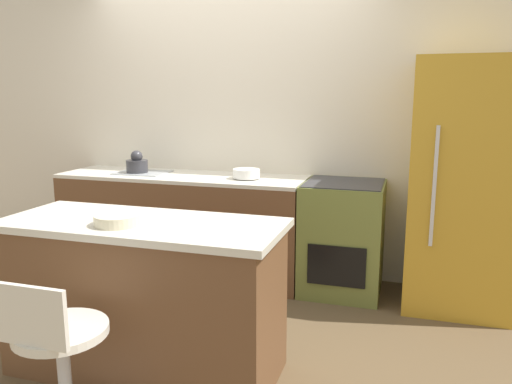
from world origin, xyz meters
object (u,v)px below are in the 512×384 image
Objects in this scene: oven_range at (342,237)px; kettle at (137,164)px; mixing_bowl at (246,173)px; stool_chair at (59,360)px; refrigerator at (461,186)px.

oven_range is 1.88m from kettle.
kettle is (-1.80, -0.03, 0.52)m from oven_range.
stool_chair is at bearing -94.94° from mixing_bowl.
oven_range is 2.37m from stool_chair.
oven_range is at bearing 1.89° from mixing_bowl.
oven_range is 0.49× the size of refrigerator.
oven_range is 4.61× the size of kettle.
refrigerator reaches higher than oven_range.
mixing_bowl is at bearing 179.96° from refrigerator.
refrigerator is at bearing -0.04° from mixing_bowl.
refrigerator is 2.65m from kettle.
stool_chair is 4.13× the size of kettle.
oven_range is 1.12× the size of stool_chair.
refrigerator is at bearing 49.44° from stool_chair.
refrigerator is 9.41× the size of kettle.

